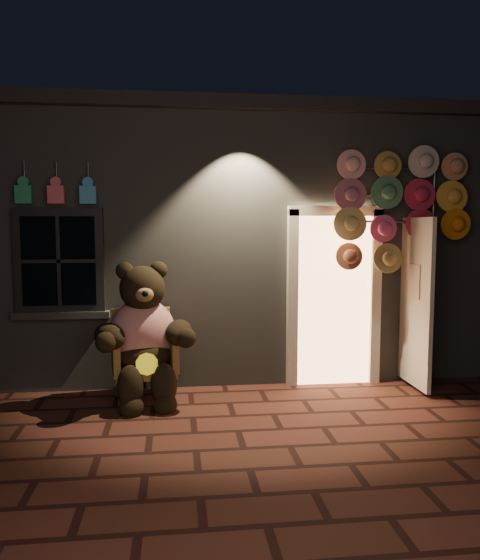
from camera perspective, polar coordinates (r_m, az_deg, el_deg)
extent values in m
plane|color=#4F241E|center=(5.40, -0.19, -15.50)|extent=(60.00, 60.00, 0.00)
cube|color=slate|center=(9.03, -3.12, 3.75)|extent=(7.00, 5.00, 3.30)
cube|color=black|center=(9.13, -3.18, 14.66)|extent=(7.30, 5.30, 0.16)
cube|color=black|center=(6.61, -18.32, 1.91)|extent=(1.00, 0.10, 1.20)
cube|color=black|center=(6.58, -18.38, 1.89)|extent=(0.82, 0.06, 1.02)
cube|color=slate|center=(6.68, -18.16, -3.49)|extent=(1.10, 0.14, 0.08)
cube|color=#EFA96B|center=(6.82, 9.70, -2.00)|extent=(0.92, 0.10, 2.10)
cube|color=beige|center=(6.66, 5.49, -2.13)|extent=(0.12, 0.12, 2.20)
cube|color=beige|center=(6.95, 13.91, -1.94)|extent=(0.12, 0.12, 2.20)
cube|color=beige|center=(6.73, 9.95, 7.12)|extent=(1.16, 0.12, 0.12)
cube|color=beige|center=(6.79, 17.93, -2.23)|extent=(0.05, 0.80, 2.00)
cube|color=#248755|center=(6.61, -21.67, 8.31)|extent=(0.18, 0.07, 0.20)
cylinder|color=#59595E|center=(6.68, -21.62, 10.43)|extent=(0.02, 0.02, 0.25)
cube|color=#CB535A|center=(6.53, -18.67, 8.45)|extent=(0.18, 0.07, 0.20)
cylinder|color=#59595E|center=(6.60, -18.63, 10.59)|extent=(0.02, 0.02, 0.25)
cube|color=#3789C2|center=(6.47, -15.60, 8.56)|extent=(0.18, 0.07, 0.20)
cylinder|color=#59595E|center=(6.54, -15.58, 10.72)|extent=(0.02, 0.02, 0.25)
cube|color=olive|center=(6.26, -9.95, -9.26)|extent=(0.74, 0.70, 0.09)
cube|color=olive|center=(6.46, -10.25, -5.80)|extent=(0.66, 0.17, 0.66)
cube|color=olive|center=(6.17, -12.86, -7.72)|extent=(0.16, 0.57, 0.38)
cube|color=olive|center=(6.23, -7.10, -7.50)|extent=(0.16, 0.57, 0.38)
cylinder|color=olive|center=(6.04, -12.39, -11.80)|extent=(0.05, 0.05, 0.30)
cylinder|color=olive|center=(6.09, -6.98, -11.56)|extent=(0.05, 0.05, 0.30)
cylinder|color=olive|center=(6.54, -12.65, -10.44)|extent=(0.05, 0.05, 0.30)
cylinder|color=olive|center=(6.59, -7.67, -10.23)|extent=(0.05, 0.05, 0.30)
ellipsoid|color=#AF1212|center=(6.22, -10.14, -5.50)|extent=(0.82, 0.70, 0.78)
ellipsoid|color=black|center=(6.19, -10.02, -7.73)|extent=(0.68, 0.61, 0.37)
sphere|color=black|center=(6.09, -10.17, -0.87)|extent=(0.57, 0.57, 0.50)
sphere|color=black|center=(6.09, -11.97, 0.95)|extent=(0.20, 0.20, 0.20)
sphere|color=black|center=(6.13, -8.51, 1.04)|extent=(0.20, 0.20, 0.20)
ellipsoid|color=olive|center=(5.87, -9.95, -1.53)|extent=(0.21, 0.17, 0.16)
ellipsoid|color=black|center=(5.96, -13.49, -5.74)|extent=(0.49, 0.58, 0.28)
ellipsoid|color=black|center=(6.03, -6.41, -5.49)|extent=(0.38, 0.56, 0.28)
ellipsoid|color=black|center=(5.93, -11.37, -10.97)|extent=(0.28, 0.28, 0.48)
ellipsoid|color=black|center=(5.96, -7.97, -10.82)|extent=(0.28, 0.28, 0.48)
sphere|color=black|center=(5.92, -11.29, -12.97)|extent=(0.26, 0.26, 0.26)
sphere|color=black|center=(5.96, -7.86, -12.80)|extent=(0.26, 0.26, 0.26)
cylinder|color=yellow|center=(5.88, -9.71, -8.66)|extent=(0.25, 0.13, 0.23)
cylinder|color=#59595E|center=(7.13, 19.37, 1.11)|extent=(0.04, 0.04, 2.85)
cylinder|color=#59595E|center=(7.00, 17.41, 11.04)|extent=(1.27, 0.03, 0.03)
cylinder|color=#59595E|center=(6.97, 17.33, 8.45)|extent=(1.27, 0.03, 0.03)
cylinder|color=#59595E|center=(6.96, 17.25, 5.85)|extent=(1.27, 0.03, 0.03)
cylinder|color=#FFACA2|center=(6.68, 11.64, 11.90)|extent=(0.36, 0.11, 0.36)
cylinder|color=#BD913F|center=(6.79, 15.17, 11.72)|extent=(0.36, 0.11, 0.36)
cylinder|color=beige|center=(6.93, 18.57, 11.49)|extent=(0.36, 0.11, 0.36)
cylinder|color=tan|center=(7.17, 21.47, 11.19)|extent=(0.36, 0.11, 0.36)
cylinder|color=#BE6778|center=(6.62, 11.66, 8.75)|extent=(0.36, 0.11, 0.36)
cylinder|color=#4A8457|center=(6.73, 15.19, 8.62)|extent=(0.36, 0.11, 0.36)
cylinder|color=#D42948|center=(6.96, 18.26, 8.43)|extent=(0.36, 0.11, 0.36)
cylinder|color=#FFB339|center=(7.12, 21.47, 8.25)|extent=(0.36, 0.11, 0.36)
cylinder|color=#EABE6C|center=(6.58, 11.68, 5.56)|extent=(0.36, 0.11, 0.36)
cylinder|color=#D64D84|center=(6.78, 14.92, 5.48)|extent=(0.36, 0.11, 0.36)
cylinder|color=#C42A3A|center=(6.92, 18.27, 5.39)|extent=(0.36, 0.11, 0.36)
cylinder|color=orange|center=(7.08, 21.48, 5.28)|extent=(0.36, 0.11, 0.36)
cylinder|color=brown|center=(6.65, 11.45, 2.38)|extent=(0.36, 0.11, 0.36)
cylinder|color=#9A834B|center=(6.76, 14.93, 2.35)|extent=(0.36, 0.11, 0.36)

